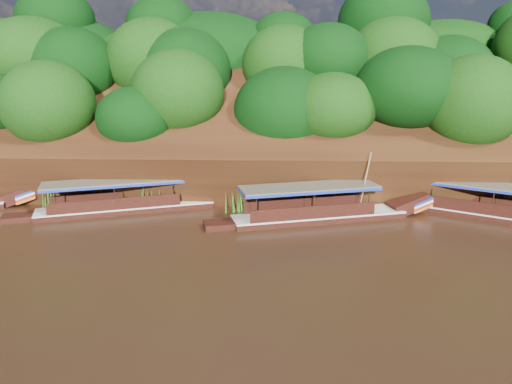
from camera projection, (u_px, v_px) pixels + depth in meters
ground at (339, 264)px, 25.37m from camera, size 160.00×160.00×0.00m
riverbank at (310, 149)px, 46.81m from camera, size 120.00×30.06×19.40m
boat_1 at (329, 212)px, 32.33m from camera, size 13.39×5.44×4.89m
boat_2 at (137, 203)px, 34.25m from camera, size 13.73×6.25×5.46m
reeds at (278, 197)px, 34.24m from camera, size 49.80×2.24×2.03m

